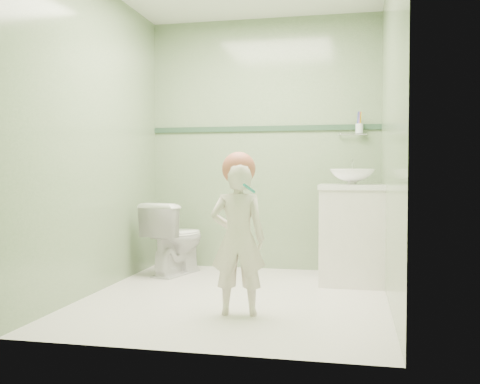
# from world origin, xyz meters

# --- Properties ---
(ground) EXTENTS (2.50, 2.50, 0.00)m
(ground) POSITION_xyz_m (0.00, 0.00, 0.00)
(ground) COLOR silver
(ground) RESTS_ON ground
(room_shell) EXTENTS (2.50, 2.54, 2.40)m
(room_shell) POSITION_xyz_m (0.00, 0.00, 1.20)
(room_shell) COLOR gray
(room_shell) RESTS_ON ground
(trim_stripe) EXTENTS (2.20, 0.02, 0.05)m
(trim_stripe) POSITION_xyz_m (0.00, 1.24, 1.35)
(trim_stripe) COLOR #2B4934
(trim_stripe) RESTS_ON room_shell
(vanity) EXTENTS (0.52, 0.50, 0.80)m
(vanity) POSITION_xyz_m (0.84, 0.70, 0.40)
(vanity) COLOR silver
(vanity) RESTS_ON ground
(counter) EXTENTS (0.54, 0.52, 0.04)m
(counter) POSITION_xyz_m (0.84, 0.70, 0.81)
(counter) COLOR white
(counter) RESTS_ON vanity
(basin) EXTENTS (0.37, 0.37, 0.13)m
(basin) POSITION_xyz_m (0.84, 0.70, 0.89)
(basin) COLOR white
(basin) RESTS_ON counter
(faucet) EXTENTS (0.03, 0.13, 0.18)m
(faucet) POSITION_xyz_m (0.84, 0.89, 0.97)
(faucet) COLOR silver
(faucet) RESTS_ON counter
(cup_holder) EXTENTS (0.26, 0.07, 0.21)m
(cup_holder) POSITION_xyz_m (0.89, 1.18, 1.33)
(cup_holder) COLOR silver
(cup_holder) RESTS_ON room_shell
(toilet) EXTENTS (0.53, 0.72, 0.66)m
(toilet) POSITION_xyz_m (-0.74, 0.80, 0.33)
(toilet) COLOR white
(toilet) RESTS_ON ground
(toddler) EXTENTS (0.39, 0.28, 0.99)m
(toddler) POSITION_xyz_m (0.12, -0.46, 0.50)
(toddler) COLOR beige
(toddler) RESTS_ON ground
(hair_cap) EXTENTS (0.22, 0.22, 0.22)m
(hair_cap) POSITION_xyz_m (0.12, -0.44, 0.96)
(hair_cap) COLOR #B45D44
(hair_cap) RESTS_ON toddler
(teal_toothbrush) EXTENTS (0.11, 0.14, 0.08)m
(teal_toothbrush) POSITION_xyz_m (0.21, -0.58, 0.83)
(teal_toothbrush) COLOR #168273
(teal_toothbrush) RESTS_ON toddler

